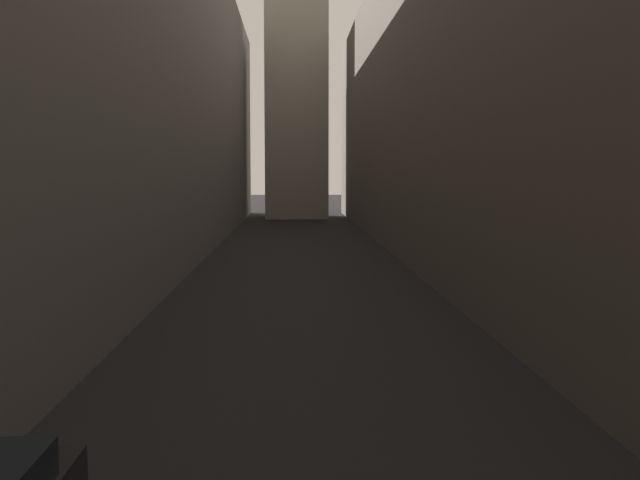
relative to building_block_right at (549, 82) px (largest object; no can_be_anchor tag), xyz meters
The scene contains 3 objects.
ground_plane 16.36m from the building_block_right, behind, with size 264.00×264.00×0.00m, color black.
building_block_left 24.05m from the building_block_right, behind, with size 11.00×108.00×20.26m, color slate.
building_block_right is the anchor object (origin of this frame).
Camera 1 is at (-0.48, 8.63, 4.94)m, focal length 44.06 mm.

